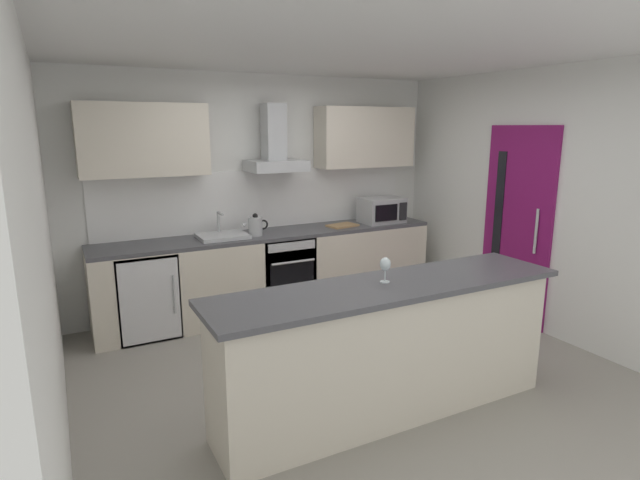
{
  "coord_description": "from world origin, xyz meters",
  "views": [
    {
      "loc": [
        -2.08,
        -3.48,
        2.04
      ],
      "look_at": [
        -0.03,
        0.44,
        1.05
      ],
      "focal_mm": 28.63,
      "sensor_mm": 36.0,
      "label": 1
    }
  ],
  "objects_px": {
    "wine_glass": "(385,265)",
    "oven": "(282,271)",
    "chopping_board": "(342,225)",
    "range_hood": "(275,150)",
    "sink": "(222,235)",
    "refrigerator": "(145,293)",
    "kettle": "(255,226)",
    "microwave": "(382,210)"
  },
  "relations": [
    {
      "from": "wine_glass",
      "to": "chopping_board",
      "type": "relative_size",
      "value": 0.52
    },
    {
      "from": "wine_glass",
      "to": "oven",
      "type": "bearing_deg",
      "value": 85.29
    },
    {
      "from": "oven",
      "to": "wine_glass",
      "type": "xyz_separation_m",
      "value": [
        -0.19,
        -2.26,
        0.64
      ]
    },
    {
      "from": "oven",
      "to": "kettle",
      "type": "distance_m",
      "value": 0.63
    },
    {
      "from": "sink",
      "to": "chopping_board",
      "type": "bearing_deg",
      "value": -1.39
    },
    {
      "from": "microwave",
      "to": "kettle",
      "type": "xyz_separation_m",
      "value": [
        -1.62,
        -0.01,
        -0.04
      ]
    },
    {
      "from": "refrigerator",
      "to": "oven",
      "type": "bearing_deg",
      "value": 0.11
    },
    {
      "from": "microwave",
      "to": "sink",
      "type": "relative_size",
      "value": 1.0
    },
    {
      "from": "chopping_board",
      "to": "sink",
      "type": "bearing_deg",
      "value": 178.61
    },
    {
      "from": "oven",
      "to": "microwave",
      "type": "xyz_separation_m",
      "value": [
        1.31,
        -0.03,
        0.59
      ]
    },
    {
      "from": "oven",
      "to": "chopping_board",
      "type": "relative_size",
      "value": 2.35
    },
    {
      "from": "microwave",
      "to": "wine_glass",
      "type": "xyz_separation_m",
      "value": [
        -1.49,
        -2.23,
        0.05
      ]
    },
    {
      "from": "refrigerator",
      "to": "wine_glass",
      "type": "distance_m",
      "value": 2.68
    },
    {
      "from": "microwave",
      "to": "range_hood",
      "type": "bearing_deg",
      "value": 173.14
    },
    {
      "from": "oven",
      "to": "range_hood",
      "type": "relative_size",
      "value": 1.11
    },
    {
      "from": "oven",
      "to": "sink",
      "type": "xyz_separation_m",
      "value": [
        -0.66,
        0.01,
        0.47
      ]
    },
    {
      "from": "refrigerator",
      "to": "wine_glass",
      "type": "bearing_deg",
      "value": -60.35
    },
    {
      "from": "refrigerator",
      "to": "sink",
      "type": "bearing_deg",
      "value": 0.97
    },
    {
      "from": "refrigerator",
      "to": "microwave",
      "type": "xyz_separation_m",
      "value": [
        2.78,
        -0.03,
        0.62
      ]
    },
    {
      "from": "kettle",
      "to": "chopping_board",
      "type": "height_order",
      "value": "kettle"
    },
    {
      "from": "range_hood",
      "to": "chopping_board",
      "type": "relative_size",
      "value": 2.12
    },
    {
      "from": "oven",
      "to": "microwave",
      "type": "height_order",
      "value": "microwave"
    },
    {
      "from": "refrigerator",
      "to": "sink",
      "type": "relative_size",
      "value": 1.7
    },
    {
      "from": "oven",
      "to": "wine_glass",
      "type": "relative_size",
      "value": 4.5
    },
    {
      "from": "wine_glass",
      "to": "kettle",
      "type": "bearing_deg",
      "value": 93.15
    },
    {
      "from": "kettle",
      "to": "range_hood",
      "type": "relative_size",
      "value": 0.4
    },
    {
      "from": "sink",
      "to": "wine_glass",
      "type": "relative_size",
      "value": 2.81
    },
    {
      "from": "oven",
      "to": "refrigerator",
      "type": "relative_size",
      "value": 0.94
    },
    {
      "from": "range_hood",
      "to": "wine_glass",
      "type": "bearing_deg",
      "value": -94.45
    },
    {
      "from": "chopping_board",
      "to": "oven",
      "type": "bearing_deg",
      "value": 178.23
    },
    {
      "from": "sink",
      "to": "microwave",
      "type": "bearing_deg",
      "value": -1.13
    },
    {
      "from": "oven",
      "to": "refrigerator",
      "type": "bearing_deg",
      "value": -179.89
    },
    {
      "from": "microwave",
      "to": "wine_glass",
      "type": "height_order",
      "value": "microwave"
    },
    {
      "from": "kettle",
      "to": "oven",
      "type": "bearing_deg",
      "value": 6.23
    },
    {
      "from": "oven",
      "to": "sink",
      "type": "bearing_deg",
      "value": 179.05
    },
    {
      "from": "sink",
      "to": "chopping_board",
      "type": "height_order",
      "value": "sink"
    },
    {
      "from": "microwave",
      "to": "kettle",
      "type": "height_order",
      "value": "microwave"
    },
    {
      "from": "range_hood",
      "to": "chopping_board",
      "type": "xyz_separation_m",
      "value": [
        0.77,
        -0.15,
        -0.88
      ]
    },
    {
      "from": "sink",
      "to": "kettle",
      "type": "height_order",
      "value": "sink"
    },
    {
      "from": "oven",
      "to": "chopping_board",
      "type": "xyz_separation_m",
      "value": [
        0.77,
        -0.02,
        0.45
      ]
    },
    {
      "from": "sink",
      "to": "wine_glass",
      "type": "distance_m",
      "value": 2.33
    },
    {
      "from": "microwave",
      "to": "range_hood",
      "type": "xyz_separation_m",
      "value": [
        -1.31,
        0.16,
        0.74
      ]
    }
  ]
}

